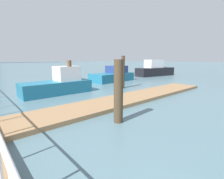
# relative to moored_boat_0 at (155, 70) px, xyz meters

# --- Properties ---
(ground_plane) EXTENTS (300.00, 300.00, 0.00)m
(ground_plane) POSITION_rel_moored_boat_0_xyz_m (-16.12, 4.72, -0.82)
(ground_plane) COLOR slate
(floating_dock) EXTENTS (13.80, 2.00, 0.18)m
(floating_dock) POSITION_rel_moored_boat_0_xyz_m (-12.72, -6.98, -0.73)
(floating_dock) COLOR #93704C
(floating_dock) RESTS_ON ground_plane
(dock_piling_0) EXTENTS (0.31, 0.31, 2.22)m
(dock_piling_0) POSITION_rel_moored_boat_0_xyz_m (-14.47, -3.13, 0.29)
(dock_piling_0) COLOR brown
(dock_piling_0) RESTS_ON ground_plane
(dock_piling_1) EXTENTS (0.29, 0.29, 2.56)m
(dock_piling_1) POSITION_rel_moored_boat_0_xyz_m (-10.33, -4.00, 0.46)
(dock_piling_1) COLOR #473826
(dock_piling_1) RESTS_ON ground_plane
(dock_piling_2) EXTENTS (0.33, 0.33, 2.29)m
(dock_piling_2) POSITION_rel_moored_boat_0_xyz_m (-15.51, -8.94, 0.32)
(dock_piling_2) COLOR #473826
(dock_piling_2) RESTS_ON ground_plane
(moored_boat_0) EXTENTS (6.12, 2.70, 2.22)m
(moored_boat_0) POSITION_rel_moored_boat_0_xyz_m (0.00, 0.00, 0.00)
(moored_boat_0) COLOR black
(moored_boat_0) RESTS_ON ground_plane
(moored_boat_1) EXTENTS (4.91, 2.50, 1.60)m
(moored_boat_1) POSITION_rel_moored_boat_0_xyz_m (-8.04, -0.25, -0.23)
(moored_boat_1) COLOR #1E6B8C
(moored_boat_1) RESTS_ON ground_plane
(moored_boat_3) EXTENTS (4.48, 1.78, 1.82)m
(moored_boat_3) POSITION_rel_moored_boat_0_xyz_m (-15.00, -2.58, -0.19)
(moored_boat_3) COLOR #1E6B8C
(moored_boat_3) RESTS_ON ground_plane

